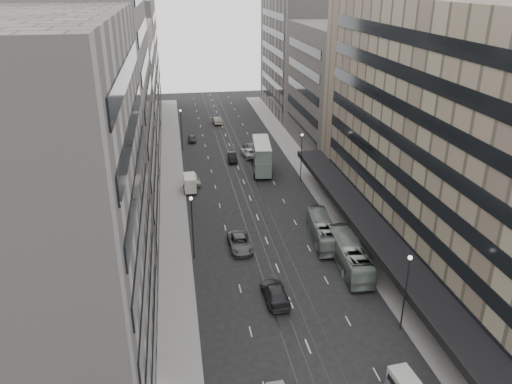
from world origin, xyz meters
TOP-DOWN VIEW (x-y plane):
  - ground at (0.00, 0.00)m, footprint 220.00×220.00m
  - sidewalk_right at (12.00, 37.50)m, footprint 4.00×125.00m
  - sidewalk_left at (-12.00, 37.50)m, footprint 4.00×125.00m
  - department_store at (21.45, 8.00)m, footprint 19.20×60.00m
  - building_right_mid at (21.50, 52.00)m, footprint 15.00×28.00m
  - building_right_far at (21.50, 82.00)m, footprint 15.00×32.00m
  - building_left_a at (-21.50, -8.00)m, footprint 15.00×28.00m
  - building_left_b at (-21.50, 19.00)m, footprint 15.00×26.00m
  - building_left_c at (-21.50, 46.00)m, footprint 15.00×28.00m
  - building_left_d at (-21.50, 79.00)m, footprint 15.00×38.00m
  - lamp_right_near at (9.70, -5.00)m, footprint 0.44×0.44m
  - lamp_right_far at (9.70, 35.00)m, footprint 0.44×0.44m
  - lamp_left_near at (-9.70, 12.00)m, footprint 0.44×0.44m
  - lamp_left_far at (-9.70, 55.00)m, footprint 0.44×0.44m
  - bus_near at (8.50, 6.89)m, footprint 3.55×11.97m
  - bus_far at (7.18, 13.75)m, footprint 3.62×10.98m
  - double_decker at (3.89, 40.35)m, footprint 4.03×10.32m
  - panel_van at (-9.20, 33.42)m, footprint 2.11×4.19m
  - sedan_2 at (-3.76, 13.41)m, footprint 2.91×6.05m
  - sedan_3 at (-1.57, 1.81)m, footprint 2.54×5.98m
  - sedan_4 at (-8.50, 36.53)m, footprint 2.58×5.16m
  - sedan_5 at (-0.62, 46.75)m, footprint 1.96×4.86m
  - sedan_6 at (3.03, 48.89)m, footprint 3.36×6.16m
  - sedan_7 at (3.74, 51.90)m, footprint 2.36×5.80m
  - sedan_8 at (-7.51, 60.31)m, footprint 1.63×3.97m
  - sedan_9 at (-1.01, 73.64)m, footprint 2.26×5.19m

SIDE VIEW (x-z plane):
  - ground at x=0.00m, z-range 0.00..0.00m
  - sidewalk_right at x=12.00m, z-range 0.00..0.15m
  - sidewalk_left at x=-12.00m, z-range 0.00..0.15m
  - sedan_8 at x=-7.51m, z-range 0.00..1.34m
  - sedan_5 at x=-0.62m, z-range 0.00..1.57m
  - sedan_6 at x=3.03m, z-range 0.00..1.64m
  - sedan_9 at x=-1.01m, z-range 0.00..1.66m
  - sedan_2 at x=-3.76m, z-range 0.00..1.66m
  - sedan_7 at x=3.74m, z-range 0.00..1.68m
  - sedan_4 at x=-8.50m, z-range 0.00..1.69m
  - sedan_3 at x=-1.57m, z-range 0.00..1.72m
  - panel_van at x=-9.20m, z-range 0.13..2.75m
  - bus_far at x=7.18m, z-range 0.00..3.00m
  - bus_near at x=8.50m, z-range 0.00..3.29m
  - double_decker at x=3.89m, z-range 0.22..5.72m
  - lamp_right_near at x=9.70m, z-range 1.04..9.36m
  - lamp_right_far at x=9.70m, z-range 1.04..9.36m
  - lamp_left_near at x=-9.70m, z-range 1.04..9.36m
  - lamp_left_far at x=-9.70m, z-range 1.04..9.36m
  - building_right_mid at x=21.50m, z-range 0.00..24.00m
  - building_left_c at x=-21.50m, z-range 0.00..25.00m
  - building_right_far at x=21.50m, z-range 0.00..28.00m
  - building_left_d at x=-21.50m, z-range 0.00..28.00m
  - department_store at x=21.45m, z-range -0.05..29.95m
  - building_left_a at x=-21.50m, z-range 0.00..30.00m
  - building_left_b at x=-21.50m, z-range 0.00..34.00m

